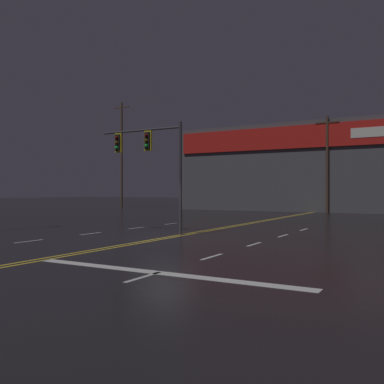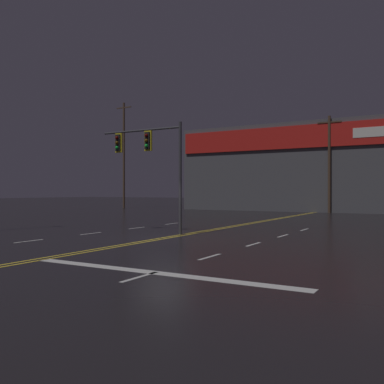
# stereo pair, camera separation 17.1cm
# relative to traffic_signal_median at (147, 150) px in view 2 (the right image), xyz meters

# --- Properties ---
(ground_plane) EXTENTS (200.00, 200.00, 0.00)m
(ground_plane) POSITION_rel_traffic_signal_median_xyz_m (2.09, -1.69, -4.04)
(ground_plane) COLOR black
(road_markings) EXTENTS (12.39, 60.00, 0.01)m
(road_markings) POSITION_rel_traffic_signal_median_xyz_m (2.78, -2.78, -4.04)
(road_markings) COLOR gold
(road_markings) RESTS_ON ground
(traffic_signal_median) EXTENTS (4.68, 0.36, 5.30)m
(traffic_signal_median) POSITION_rel_traffic_signal_median_xyz_m (0.00, 0.00, 0.00)
(traffic_signal_median) COLOR #38383D
(traffic_signal_median) RESTS_ON ground
(building_backdrop) EXTENTS (29.28, 10.23, 8.92)m
(building_backdrop) POSITION_rel_traffic_signal_median_xyz_m (2.09, 29.34, 0.43)
(building_backdrop) COLOR #4C4C51
(building_backdrop) RESTS_ON ground
(utility_pole_row) EXTENTS (46.13, 0.26, 12.91)m
(utility_pole_row) POSITION_rel_traffic_signal_median_xyz_m (-0.86, 24.17, 1.50)
(utility_pole_row) COLOR #4C3828
(utility_pole_row) RESTS_ON ground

